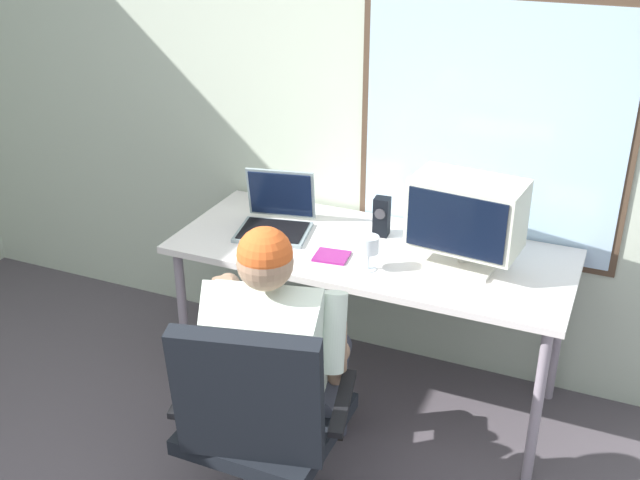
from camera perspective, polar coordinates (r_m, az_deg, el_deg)
wall_rear at (r=3.50m, az=5.21°, el=10.81°), size 5.13×0.08×2.66m
desk at (r=3.34m, az=3.80°, el=-1.58°), size 1.72×0.71×0.75m
office_chair at (r=2.69m, az=-4.60°, el=-12.99°), size 0.67×0.59×0.96m
person_seated at (r=2.87m, az=-3.15°, el=-8.39°), size 0.62×0.89×1.19m
crt_monitor at (r=3.12m, az=10.86°, el=1.83°), size 0.46×0.30×0.38m
laptop at (r=3.47m, az=-3.25°, el=1.94°), size 0.37×0.37×0.26m
wine_glass at (r=3.09m, az=3.67°, el=-0.48°), size 0.08×0.08×0.15m
desk_speaker at (r=3.40m, az=4.61°, el=1.75°), size 0.07×0.07×0.18m
cd_case at (r=3.22m, az=0.88°, el=-1.22°), size 0.16×0.14×0.01m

